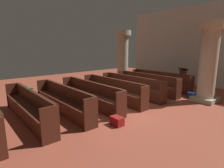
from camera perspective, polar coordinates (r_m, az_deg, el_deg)
ground_plane at (r=6.78m, az=4.49°, el=-7.44°), size 19.20×19.20×0.00m
back_wall at (r=11.54m, az=27.01°, el=10.57°), size 10.00×0.16×4.50m
pew_row_0 at (r=10.02m, az=14.74°, el=1.29°), size 3.54×0.46×0.89m
pew_row_1 at (r=9.14m, az=10.74°, el=0.51°), size 3.54×0.46×0.89m
pew_row_2 at (r=8.32m, az=5.92°, el=-0.44°), size 3.54×0.47×0.89m
pew_row_3 at (r=7.57m, az=0.09°, el=-1.57°), size 3.54×0.46×0.89m
pew_row_4 at (r=6.92m, az=-6.93°, el=-2.92°), size 3.54×0.46×0.89m
pew_row_5 at (r=6.40m, az=-15.26°, el=-4.45°), size 3.54×0.47×0.89m
pew_row_6 at (r=6.04m, az=-24.86°, el=-6.09°), size 3.54×0.46×0.89m
pillar_aisle_side at (r=8.19m, az=28.04°, el=6.37°), size 0.96×0.96×3.17m
pillar_far_side at (r=11.29m, az=3.38°, el=8.75°), size 0.96×0.96×3.17m
lectern at (r=10.84m, az=21.25°, el=1.49°), size 0.48×0.45×1.08m
hymn_book at (r=6.30m, az=-24.38°, el=-1.38°), size 0.13×0.20×0.03m
kneeler_box_red at (r=5.30m, az=1.58°, el=-11.50°), size 0.38×0.25×0.25m
kneeler_box_blue at (r=8.66m, az=24.05°, el=-3.30°), size 0.39×0.25×0.26m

